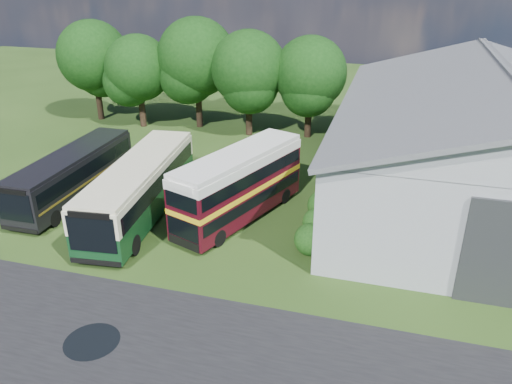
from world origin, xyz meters
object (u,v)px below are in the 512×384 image
(bus_maroon_double, at_px, (239,186))
(bus_green_single, at_px, (140,188))
(storage_shed, at_px, (494,133))
(bus_dark_single, at_px, (73,174))

(bus_maroon_double, bearing_deg, bus_green_single, -147.65)
(storage_shed, distance_m, bus_maroon_double, 15.99)
(storage_shed, bearing_deg, bus_green_single, -156.56)
(storage_shed, distance_m, bus_green_single, 21.60)
(bus_green_single, xyz_separation_m, bus_maroon_double, (5.62, 1.26, 0.26))
(storage_shed, relative_size, bus_maroon_double, 2.55)
(storage_shed, xyz_separation_m, bus_green_single, (-19.70, -8.54, -2.40))
(bus_maroon_double, relative_size, bus_dark_single, 0.91)
(bus_dark_single, bearing_deg, bus_maroon_double, -0.23)
(bus_green_single, relative_size, bus_dark_single, 1.15)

